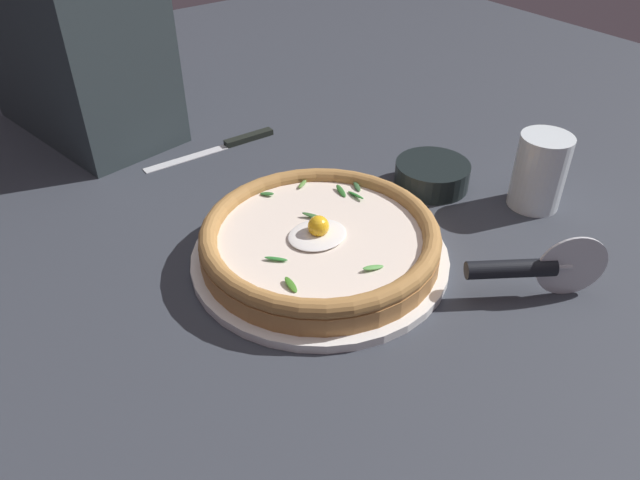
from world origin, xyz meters
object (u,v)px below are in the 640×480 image
Objects in this scene: side_bowl at (432,175)px; table_knife at (230,144)px; pizza_cutter at (529,268)px; drinking_glass at (539,176)px; pizza at (320,239)px.

side_bowl reaches higher than table_knife.
pizza_cutter is 0.57m from table_knife.
side_bowl is 0.16m from drinking_glass.
drinking_glass is at bearing -57.91° from table_knife.
drinking_glass reaches higher than table_knife.
pizza is 1.28× the size of table_knife.
pizza is 2.76× the size of drinking_glass.
side_bowl is (0.25, 0.05, -0.01)m from pizza.
pizza is at bearing 127.86° from pizza_cutter.
pizza reaches higher than side_bowl.
side_bowl is at bearing 123.51° from drinking_glass.
pizza_cutter is 0.62× the size of table_knife.
pizza_cutter is (-0.09, -0.25, 0.02)m from side_bowl.
pizza is 2.07× the size of pizza_cutter.
pizza_cutter is 1.34× the size of drinking_glass.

